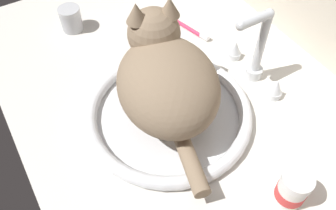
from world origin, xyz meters
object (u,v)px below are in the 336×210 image
object	(u,v)px
metal_jar	(71,19)
pill_bottle	(292,189)
faucet	(256,54)
cat	(165,76)
toothbrush	(183,25)
sink_basin	(168,113)

from	to	relation	value
metal_jar	pill_bottle	bearing A→B (deg)	13.59
metal_jar	pill_bottle	xyz separation A→B (cm)	(66.36, 16.05, 0.39)
faucet	metal_jar	size ratio (longest dim) A/B	2.96
faucet	cat	bearing A→B (deg)	-94.77
pill_bottle	toothbrush	world-z (taller)	pill_bottle
metal_jar	pill_bottle	distance (cm)	68.28
sink_basin	faucet	distance (cm)	23.81
toothbrush	metal_jar	bearing A→B (deg)	-119.15
faucet	pill_bottle	distance (cm)	31.07
cat	toothbrush	world-z (taller)	cat
pill_bottle	toothbrush	distance (cm)	52.88
toothbrush	pill_bottle	bearing A→B (deg)	-10.92
metal_jar	sink_basin	bearing A→B (deg)	9.88
faucet	toothbrush	bearing A→B (deg)	-171.32
faucet	pill_bottle	xyz separation A→B (cm)	(27.63, -13.70, -3.77)
sink_basin	faucet	bearing A→B (deg)	90.00
cat	toothbrush	xyz separation A→B (cm)	(-22.33, 18.83, -10.39)
sink_basin	faucet	xyz separation A→B (cm)	(0.00, 23.00, 6.14)
sink_basin	cat	xyz separation A→B (cm)	(-1.88, 0.48, 9.73)
faucet	pill_bottle	bearing A→B (deg)	-26.37
sink_basin	cat	size ratio (longest dim) A/B	0.99
sink_basin	cat	distance (cm)	9.93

